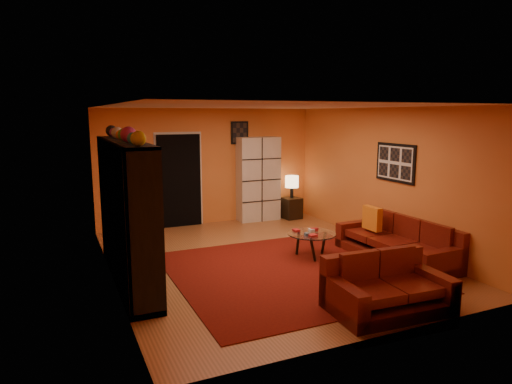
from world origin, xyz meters
name	(u,v)px	position (x,y,z in m)	size (l,w,h in m)	color
floor	(265,260)	(0.00, 0.00, 0.00)	(6.00, 6.00, 0.00)	brown
ceiling	(266,106)	(0.00, 0.00, 2.60)	(6.00, 6.00, 0.00)	white
wall_back	(209,167)	(0.00, 3.00, 1.30)	(6.00, 6.00, 0.00)	orange
wall_front	(384,225)	(0.00, -3.00, 1.30)	(6.00, 6.00, 0.00)	orange
wall_left	(110,196)	(-2.50, 0.00, 1.30)	(6.00, 6.00, 0.00)	orange
wall_right	(385,177)	(2.50, 0.00, 1.30)	(6.00, 6.00, 0.00)	orange
rug	(289,271)	(0.10, -0.70, 0.01)	(3.60, 3.60, 0.01)	#4F0C09
doorway	(179,181)	(-0.70, 2.96, 1.02)	(0.95, 0.10, 2.04)	black
wall_art_right	(395,163)	(2.48, -0.30, 1.60)	(0.03, 1.00, 0.70)	black
wall_art_back	(240,133)	(0.75, 2.98, 2.05)	(0.42, 0.03, 0.52)	black
entertainment_unit	(126,212)	(-2.27, 0.00, 1.05)	(0.45, 3.00, 2.10)	black
tv	(131,216)	(-2.23, -0.10, 1.00)	(0.13, 0.98, 0.57)	black
sofa	(400,243)	(2.14, -0.91, 0.28)	(0.98, 2.26, 0.85)	#53100B
loveseat	(384,288)	(0.55, -2.42, 0.28)	(1.55, 0.98, 0.85)	#53100B
throw_pillow	(372,218)	(1.95, -0.37, 0.63)	(0.12, 0.42, 0.42)	orange
coffee_table	(312,236)	(0.81, -0.19, 0.38)	(0.85, 0.85, 0.42)	silver
storage_cabinet	(258,179)	(1.14, 2.80, 0.98)	(0.98, 0.43, 1.95)	silver
bowl_chair	(138,236)	(-1.91, 1.25, 0.32)	(0.73, 0.73, 0.59)	black
side_table	(292,208)	(1.93, 2.60, 0.25)	(0.40, 0.40, 0.50)	black
table_lamp	(292,182)	(1.93, 2.60, 0.88)	(0.32, 0.32, 0.53)	black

